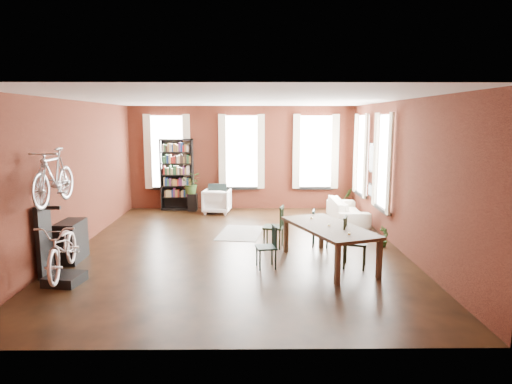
{
  "coord_description": "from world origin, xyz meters",
  "views": [
    {
      "loc": [
        0.3,
        -9.72,
        2.79
      ],
      "look_at": [
        0.41,
        0.6,
        1.14
      ],
      "focal_mm": 32.0,
      "sensor_mm": 36.0,
      "label": 1
    }
  ],
  "objects_px": {
    "dining_chair_b": "(273,227)",
    "console_table": "(71,241)",
    "dining_chair_a": "(266,247)",
    "dining_chair_d": "(320,229)",
    "cream_sofa": "(347,207)",
    "plant_stand": "(193,202)",
    "bike_trainer": "(65,279)",
    "dining_table": "(328,245)",
    "bookshelf": "(177,175)",
    "white_armchair": "(217,200)",
    "bicycle_floor": "(62,224)",
    "dining_chair_c": "(355,242)"
  },
  "relations": [
    {
      "from": "dining_chair_d",
      "to": "bicycle_floor",
      "type": "xyz_separation_m",
      "value": [
        -4.74,
        -2.26,
        0.64
      ]
    },
    {
      "from": "bookshelf",
      "to": "bicycle_floor",
      "type": "height_order",
      "value": "bookshelf"
    },
    {
      "from": "cream_sofa",
      "to": "plant_stand",
      "type": "distance_m",
      "value": 4.72
    },
    {
      "from": "dining_chair_c",
      "to": "console_table",
      "type": "distance_m",
      "value": 5.57
    },
    {
      "from": "white_armchair",
      "to": "console_table",
      "type": "height_order",
      "value": "console_table"
    },
    {
      "from": "dining_chair_a",
      "to": "dining_chair_d",
      "type": "relative_size",
      "value": 1.0
    },
    {
      "from": "dining_chair_b",
      "to": "bookshelf",
      "type": "xyz_separation_m",
      "value": [
        -2.78,
        4.29,
        0.64
      ]
    },
    {
      "from": "dining_chair_a",
      "to": "bike_trainer",
      "type": "height_order",
      "value": "dining_chair_a"
    },
    {
      "from": "dining_table",
      "to": "bookshelf",
      "type": "relative_size",
      "value": 1.01
    },
    {
      "from": "dining_table",
      "to": "cream_sofa",
      "type": "bearing_deg",
      "value": 52.25
    },
    {
      "from": "bookshelf",
      "to": "white_armchair",
      "type": "distance_m",
      "value": 1.54
    },
    {
      "from": "dining_chair_d",
      "to": "console_table",
      "type": "xyz_separation_m",
      "value": [
        -5.11,
        -0.99,
        -0.0
      ]
    },
    {
      "from": "dining_chair_a",
      "to": "bike_trainer",
      "type": "distance_m",
      "value": 3.59
    },
    {
      "from": "dining_chair_d",
      "to": "bicycle_floor",
      "type": "height_order",
      "value": "bicycle_floor"
    },
    {
      "from": "dining_chair_b",
      "to": "white_armchair",
      "type": "bearing_deg",
      "value": -144.84
    },
    {
      "from": "dining_chair_b",
      "to": "bike_trainer",
      "type": "height_order",
      "value": "dining_chair_b"
    },
    {
      "from": "dining_chair_b",
      "to": "cream_sofa",
      "type": "height_order",
      "value": "dining_chair_b"
    },
    {
      "from": "dining_chair_a",
      "to": "white_armchair",
      "type": "height_order",
      "value": "dining_chair_a"
    },
    {
      "from": "white_armchair",
      "to": "bicycle_floor",
      "type": "relative_size",
      "value": 0.45
    },
    {
      "from": "white_armchair",
      "to": "dining_chair_b",
      "type": "bearing_deg",
      "value": 118.81
    },
    {
      "from": "cream_sofa",
      "to": "bike_trainer",
      "type": "bearing_deg",
      "value": 129.38
    },
    {
      "from": "dining_chair_b",
      "to": "plant_stand",
      "type": "xyz_separation_m",
      "value": [
        -2.3,
        4.1,
        -0.2
      ]
    },
    {
      "from": "dining_table",
      "to": "bicycle_floor",
      "type": "xyz_separation_m",
      "value": [
        -4.71,
        -0.99,
        0.67
      ]
    },
    {
      "from": "console_table",
      "to": "dining_table",
      "type": "bearing_deg",
      "value": -3.08
    },
    {
      "from": "console_table",
      "to": "dining_chair_b",
      "type": "bearing_deg",
      "value": 12.66
    },
    {
      "from": "dining_chair_a",
      "to": "dining_chair_b",
      "type": "relative_size",
      "value": 0.88
    },
    {
      "from": "bookshelf",
      "to": "dining_table",
      "type": "bearing_deg",
      "value": -55.26
    },
    {
      "from": "dining_chair_c",
      "to": "console_table",
      "type": "bearing_deg",
      "value": 102.5
    },
    {
      "from": "bookshelf",
      "to": "bicycle_floor",
      "type": "bearing_deg",
      "value": -98.03
    },
    {
      "from": "dining_table",
      "to": "bookshelf",
      "type": "distance_m",
      "value": 6.7
    },
    {
      "from": "bookshelf",
      "to": "plant_stand",
      "type": "height_order",
      "value": "bookshelf"
    },
    {
      "from": "dining_chair_c",
      "to": "plant_stand",
      "type": "relative_size",
      "value": 1.84
    },
    {
      "from": "dining_table",
      "to": "dining_chair_c",
      "type": "distance_m",
      "value": 0.52
    },
    {
      "from": "dining_chair_c",
      "to": "plant_stand",
      "type": "distance_m",
      "value": 6.66
    },
    {
      "from": "dining_chair_b",
      "to": "console_table",
      "type": "distance_m",
      "value": 4.16
    },
    {
      "from": "dining_chair_c",
      "to": "bicycle_floor",
      "type": "distance_m",
      "value": 5.27
    },
    {
      "from": "white_armchair",
      "to": "cream_sofa",
      "type": "distance_m",
      "value": 3.86
    },
    {
      "from": "dining_chair_a",
      "to": "bicycle_floor",
      "type": "xyz_separation_m",
      "value": [
        -3.49,
        -0.78,
        0.64
      ]
    },
    {
      "from": "bookshelf",
      "to": "plant_stand",
      "type": "distance_m",
      "value": 0.98
    },
    {
      "from": "cream_sofa",
      "to": "dining_chair_a",
      "type": "bearing_deg",
      "value": 149.22
    },
    {
      "from": "dining_chair_c",
      "to": "dining_table",
      "type": "bearing_deg",
      "value": 85.18
    },
    {
      "from": "dining_chair_a",
      "to": "bookshelf",
      "type": "xyz_separation_m",
      "value": [
        -2.58,
        5.68,
        0.7
      ]
    },
    {
      "from": "dining_table",
      "to": "dining_chair_d",
      "type": "bearing_deg",
      "value": 67.72
    },
    {
      "from": "bike_trainer",
      "to": "dining_table",
      "type": "bearing_deg",
      "value": 12.4
    },
    {
      "from": "dining_chair_c",
      "to": "bike_trainer",
      "type": "xyz_separation_m",
      "value": [
        -5.17,
        -0.84,
        -0.4
      ]
    },
    {
      "from": "dining_chair_c",
      "to": "plant_stand",
      "type": "xyz_separation_m",
      "value": [
        -3.78,
        5.48,
        -0.22
      ]
    },
    {
      "from": "dining_chair_a",
      "to": "console_table",
      "type": "relative_size",
      "value": 1.01
    },
    {
      "from": "plant_stand",
      "to": "dining_chair_d",
      "type": "bearing_deg",
      "value": -50.28
    },
    {
      "from": "bicycle_floor",
      "to": "dining_chair_b",
      "type": "bearing_deg",
      "value": 21.61
    },
    {
      "from": "plant_stand",
      "to": "bookshelf",
      "type": "bearing_deg",
      "value": 159.16
    }
  ]
}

